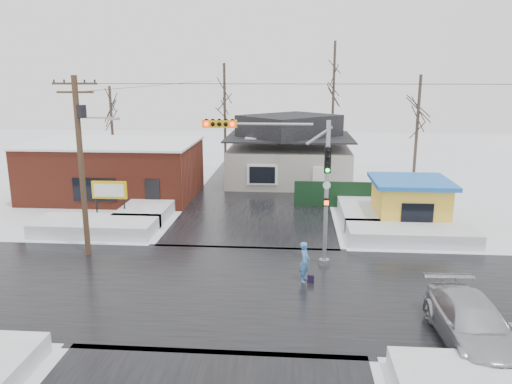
# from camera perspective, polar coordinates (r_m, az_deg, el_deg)

# --- Properties ---
(ground) EXTENTS (120.00, 120.00, 0.00)m
(ground) POSITION_cam_1_polar(r_m,az_deg,el_deg) (22.04, -2.43, -10.91)
(ground) COLOR white
(ground) RESTS_ON ground
(road_ns) EXTENTS (10.00, 120.00, 0.02)m
(road_ns) POSITION_cam_1_polar(r_m,az_deg,el_deg) (22.03, -2.43, -10.89)
(road_ns) COLOR black
(road_ns) RESTS_ON ground
(road_ew) EXTENTS (120.00, 10.00, 0.02)m
(road_ew) POSITION_cam_1_polar(r_m,az_deg,el_deg) (22.03, -2.43, -10.89)
(road_ew) COLOR black
(road_ew) RESTS_ON ground
(snowbank_nw) EXTENTS (7.00, 3.00, 0.80)m
(snowbank_nw) POSITION_cam_1_polar(r_m,az_deg,el_deg) (30.53, -17.86, -3.76)
(snowbank_nw) COLOR white
(snowbank_nw) RESTS_ON ground
(snowbank_ne) EXTENTS (7.00, 3.00, 0.80)m
(snowbank_ne) POSITION_cam_1_polar(r_m,az_deg,el_deg) (29.03, 17.29, -4.60)
(snowbank_ne) COLOR white
(snowbank_ne) RESTS_ON ground
(snowbank_nside_w) EXTENTS (3.00, 8.00, 0.80)m
(snowbank_nside_w) POSITION_cam_1_polar(r_m,az_deg,el_deg) (34.42, -11.67, -1.48)
(snowbank_nside_w) COLOR white
(snowbank_nside_w) RESTS_ON ground
(snowbank_nside_e) EXTENTS (3.00, 8.00, 0.80)m
(snowbank_nside_e) POSITION_cam_1_polar(r_m,az_deg,el_deg) (33.40, 12.11, -1.96)
(snowbank_nside_e) COLOR white
(snowbank_nside_e) RESTS_ON ground
(traffic_signal) EXTENTS (6.05, 0.68, 7.00)m
(traffic_signal) POSITION_cam_1_polar(r_m,az_deg,el_deg) (23.34, 4.28, 2.17)
(traffic_signal) COLOR gray
(traffic_signal) RESTS_ON ground
(utility_pole) EXTENTS (3.15, 0.44, 9.00)m
(utility_pole) POSITION_cam_1_polar(r_m,az_deg,el_deg) (25.95, -19.28, 3.88)
(utility_pole) COLOR #382619
(utility_pole) RESTS_ON ground
(brick_building) EXTENTS (12.20, 8.20, 4.12)m
(brick_building) POSITION_cam_1_polar(r_m,az_deg,el_deg) (39.01, -15.83, 2.55)
(brick_building) COLOR maroon
(brick_building) RESTS_ON ground
(marquee_sign) EXTENTS (2.20, 0.21, 2.55)m
(marquee_sign) POSITION_cam_1_polar(r_m,az_deg,el_deg) (32.39, -16.41, 0.09)
(marquee_sign) COLOR black
(marquee_sign) RESTS_ON ground
(house) EXTENTS (10.40, 8.40, 5.76)m
(house) POSITION_cam_1_polar(r_m,az_deg,el_deg) (42.43, 3.80, 4.62)
(house) COLOR #A6A196
(house) RESTS_ON ground
(kiosk) EXTENTS (4.60, 4.60, 2.88)m
(kiosk) POSITION_cam_1_polar(r_m,az_deg,el_deg) (31.67, 17.15, -1.11)
(kiosk) COLOR yellow
(kiosk) RESTS_ON ground
(fence) EXTENTS (8.00, 0.12, 1.80)m
(fence) POSITION_cam_1_polar(r_m,az_deg,el_deg) (35.13, 10.92, -0.30)
(fence) COLOR black
(fence) RESTS_ON ground
(tree_far_left) EXTENTS (3.00, 3.00, 10.00)m
(tree_far_left) POSITION_cam_1_polar(r_m,az_deg,el_deg) (46.40, -3.63, 11.99)
(tree_far_left) COLOR #332821
(tree_far_left) RESTS_ON ground
(tree_far_mid) EXTENTS (3.00, 3.00, 12.00)m
(tree_far_mid) POSITION_cam_1_polar(r_m,az_deg,el_deg) (48.07, 8.94, 13.80)
(tree_far_mid) COLOR #332821
(tree_far_mid) RESTS_ON ground
(tree_far_right) EXTENTS (3.00, 3.00, 9.00)m
(tree_far_right) POSITION_cam_1_polar(r_m,az_deg,el_deg) (41.10, 18.16, 10.08)
(tree_far_right) COLOR #332821
(tree_far_right) RESTS_ON ground
(tree_far_west) EXTENTS (3.00, 3.00, 8.00)m
(tree_far_west) POSITION_cam_1_polar(r_m,az_deg,el_deg) (47.00, -16.29, 9.56)
(tree_far_west) COLOR #332821
(tree_far_west) RESTS_ON ground
(pedestrian) EXTENTS (0.57, 0.74, 1.83)m
(pedestrian) POSITION_cam_1_polar(r_m,az_deg,el_deg) (22.43, 5.58, -7.98)
(pedestrian) COLOR #457CC2
(pedestrian) RESTS_ON ground
(car) EXTENTS (2.39, 5.47, 1.56)m
(car) POSITION_cam_1_polar(r_m,az_deg,el_deg) (18.98, 23.46, -13.67)
(car) COLOR #AEAFB5
(car) RESTS_ON ground
(shopping_bag) EXTENTS (0.30, 0.18, 0.35)m
(shopping_bag) POSITION_cam_1_polar(r_m,az_deg,el_deg) (22.56, 6.27, -9.90)
(shopping_bag) COLOR black
(shopping_bag) RESTS_ON ground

